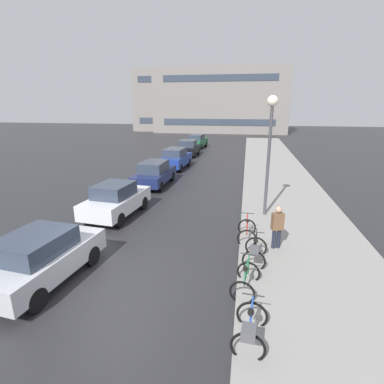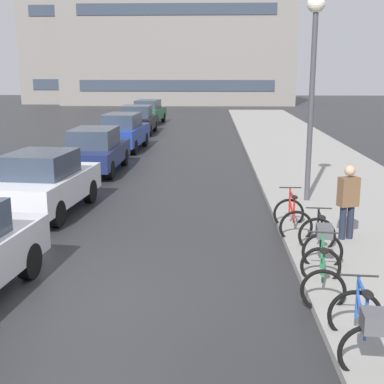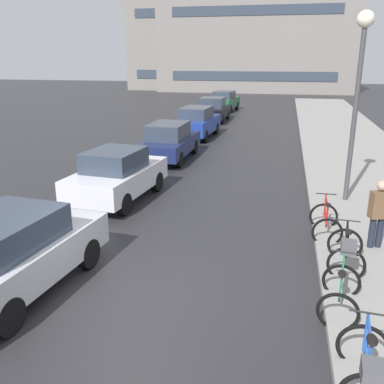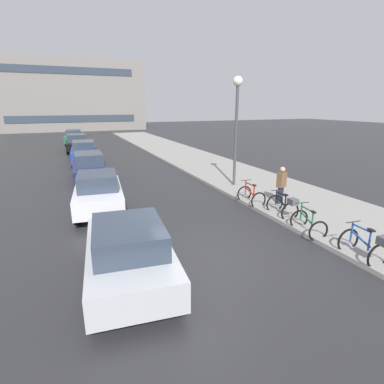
{
  "view_description": "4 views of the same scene",
  "coord_description": "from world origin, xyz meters",
  "views": [
    {
      "loc": [
        3.68,
        -7.27,
        5.13
      ],
      "look_at": [
        1.41,
        5.2,
        1.39
      ],
      "focal_mm": 28.0,
      "sensor_mm": 36.0,
      "label": 1
    },
    {
      "loc": [
        2.03,
        -7.97,
        3.63
      ],
      "look_at": [
        1.63,
        3.34,
        1.03
      ],
      "focal_mm": 50.0,
      "sensor_mm": 36.0,
      "label": 2
    },
    {
      "loc": [
        2.72,
        -6.7,
        4.29
      ],
      "look_at": [
        0.54,
        3.35,
        1.02
      ],
      "focal_mm": 40.0,
      "sensor_mm": 36.0,
      "label": 3
    },
    {
      "loc": [
        -3.27,
        -6.75,
        4.14
      ],
      "look_at": [
        1.14,
        3.64,
        0.86
      ],
      "focal_mm": 28.0,
      "sensor_mm": 36.0,
      "label": 4
    }
  ],
  "objects": [
    {
      "name": "pedestrian",
      "position": [
        4.89,
        2.91,
        0.97
      ],
      "size": [
        0.45,
        0.35,
        1.71
      ],
      "color": "#1E2333",
      "rests_on": "ground"
    },
    {
      "name": "bicycle_third",
      "position": [
        4.12,
        1.72,
        0.5
      ],
      "size": [
        0.84,
        1.37,
        0.98
      ],
      "color": "black",
      "rests_on": "ground"
    },
    {
      "name": "car_white",
      "position": [
        -2.24,
        5.25,
        0.8
      ],
      "size": [
        2.17,
        4.05,
        1.61
      ],
      "color": "silver",
      "rests_on": "ground"
    },
    {
      "name": "bicycle_nearest",
      "position": [
        3.94,
        -1.85,
        0.51
      ],
      "size": [
        0.84,
        1.37,
        1.01
      ],
      "color": "black",
      "rests_on": "ground"
    },
    {
      "name": "car_black",
      "position": [
        -2.22,
        22.79,
        0.8
      ],
      "size": [
        1.98,
        4.03,
        1.62
      ],
      "color": "black",
      "rests_on": "ground"
    },
    {
      "name": "car_navy",
      "position": [
        -2.12,
        10.95,
        0.8
      ],
      "size": [
        1.86,
        4.41,
        1.59
      ],
      "color": "navy",
      "rests_on": "ground"
    },
    {
      "name": "car_silver",
      "position": [
        -2.14,
        -0.29,
        0.79
      ],
      "size": [
        2.3,
        4.08,
        1.56
      ],
      "color": "#B2B5BA",
      "rests_on": "ground"
    },
    {
      "name": "sidewalk_kerb",
      "position": [
        6.0,
        10.0,
        0.07
      ],
      "size": [
        4.8,
        60.0,
        0.14
      ],
      "primitive_type": "cube",
      "color": "gray",
      "rests_on": "ground"
    },
    {
      "name": "bicycle_second",
      "position": [
        3.84,
        0.19,
        0.39
      ],
      "size": [
        0.86,
        1.21,
        0.99
      ],
      "color": "black",
      "rests_on": "ground"
    },
    {
      "name": "building_facade_side",
      "position": [
        -10.31,
        52.45,
        5.79
      ],
      "size": [
        15.6,
        7.5,
        11.59
      ],
      "color": "gray",
      "rests_on": "ground"
    },
    {
      "name": "streetlamp",
      "position": [
        4.67,
        6.34,
        3.92
      ],
      "size": [
        0.47,
        0.47,
        5.49
      ],
      "color": "#424247",
      "rests_on": "ground"
    },
    {
      "name": "car_blue",
      "position": [
        -2.02,
        16.39,
        0.85
      ],
      "size": [
        2.02,
        4.28,
        1.68
      ],
      "color": "navy",
      "rests_on": "ground"
    },
    {
      "name": "ground_plane",
      "position": [
        0.0,
        0.0,
        0.0
      ],
      "size": [
        140.0,
        140.0,
        0.0
      ],
      "primitive_type": "plane",
      "color": "#28282B"
    },
    {
      "name": "building_facade_main",
      "position": [
        -1.44,
        50.21,
        5.7
      ],
      "size": [
        23.85,
        7.56,
        11.41
      ],
      "color": "gray",
      "rests_on": "ground"
    },
    {
      "name": "car_green",
      "position": [
        -2.24,
        28.67,
        0.82
      ],
      "size": [
        2.14,
        4.31,
        1.62
      ],
      "color": "#1E6038",
      "rests_on": "ground"
    },
    {
      "name": "bicycle_farthest",
      "position": [
        3.86,
        3.54,
        0.4
      ],
      "size": [
        0.72,
        1.13,
        1.01
      ],
      "color": "black",
      "rests_on": "ground"
    }
  ]
}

